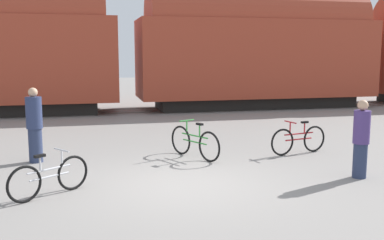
{
  "coord_description": "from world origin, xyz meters",
  "views": [
    {
      "loc": [
        -1.8,
        -8.48,
        2.59
      ],
      "look_at": [
        0.48,
        1.25,
        1.1
      ],
      "focal_mm": 42.0,
      "sensor_mm": 36.0,
      "label": 1
    }
  ],
  "objects": [
    {
      "name": "rail_far",
      "position": [
        0.0,
        12.53,
        0.01
      ],
      "size": [
        59.88,
        0.07,
        0.01
      ],
      "primitive_type": "cube",
      "color": "#4C4238",
      "rests_on": "ground_plane"
    },
    {
      "name": "bicycle_green",
      "position": [
        0.76,
        2.16,
        0.39
      ],
      "size": [
        0.88,
        1.65,
        0.93
      ],
      "color": "black",
      "rests_on": "ground_plane"
    },
    {
      "name": "bicycle_maroon",
      "position": [
        3.5,
        2.01,
        0.37
      ],
      "size": [
        1.7,
        0.51,
        0.87
      ],
      "color": "black",
      "rests_on": "ground_plane"
    },
    {
      "name": "rail_near",
      "position": [
        0.0,
        11.1,
        0.01
      ],
      "size": [
        59.88,
        0.07,
        0.01
      ],
      "primitive_type": "cube",
      "color": "#4C4238",
      "rests_on": "ground_plane"
    },
    {
      "name": "person_in_purple",
      "position": [
        3.71,
        -0.38,
        0.82
      ],
      "size": [
        0.34,
        0.34,
        1.64
      ],
      "rotation": [
        0.0,
        0.0,
        2.36
      ],
      "color": "#283351",
      "rests_on": "ground_plane"
    },
    {
      "name": "person_in_navy",
      "position": [
        -3.04,
        2.62,
        0.89
      ],
      "size": [
        0.38,
        0.38,
        1.79
      ],
      "rotation": [
        0.0,
        0.0,
        4.67
      ],
      "color": "#283351",
      "rests_on": "ground_plane"
    },
    {
      "name": "bicycle_silver",
      "position": [
        -2.52,
        -0.17,
        0.36
      ],
      "size": [
        1.37,
        1.03,
        0.83
      ],
      "color": "black",
      "rests_on": "ground_plane"
    },
    {
      "name": "freight_train",
      "position": [
        -0.0,
        11.81,
        2.93
      ],
      "size": [
        47.88,
        3.15,
        5.6
      ],
      "color": "black",
      "rests_on": "ground_plane"
    },
    {
      "name": "ground_plane",
      "position": [
        0.0,
        0.0,
        0.0
      ],
      "size": [
        80.0,
        80.0,
        0.0
      ],
      "primitive_type": "plane",
      "color": "gray"
    }
  ]
}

